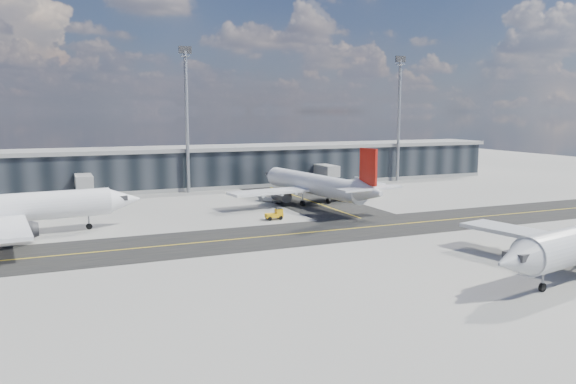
# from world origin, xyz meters

# --- Properties ---
(ground) EXTENTS (300.00, 300.00, 0.00)m
(ground) POSITION_xyz_m (0.00, 0.00, 0.00)
(ground) COLOR gray
(ground) RESTS_ON ground
(taxiway_lanes) EXTENTS (180.00, 63.00, 0.03)m
(taxiway_lanes) POSITION_xyz_m (3.91, 10.74, 0.01)
(taxiway_lanes) COLOR black
(taxiway_lanes) RESTS_ON ground
(terminal_concourse) EXTENTS (152.00, 19.80, 8.80)m
(terminal_concourse) POSITION_xyz_m (0.04, 54.93, 4.09)
(terminal_concourse) COLOR black
(terminal_concourse) RESTS_ON ground
(floodlight_masts) EXTENTS (102.50, 0.70, 28.90)m
(floodlight_masts) POSITION_xyz_m (0.00, 48.00, 15.61)
(floodlight_masts) COLOR gray
(floodlight_masts) RESTS_ON ground
(airliner_redtail) EXTENTS (31.04, 36.30, 10.75)m
(airliner_redtail) POSITION_xyz_m (17.01, 24.45, 3.55)
(airliner_redtail) COLOR white
(airliner_redtail) RESTS_ON ground
(baggage_tug) EXTENTS (2.67, 1.42, 1.65)m
(baggage_tug) POSITION_xyz_m (5.62, 14.43, 0.82)
(baggage_tug) COLOR #FFB70D
(baggage_tug) RESTS_ON ground
(service_van) EXTENTS (4.57, 6.01, 1.52)m
(service_van) POSITION_xyz_m (11.44, 30.45, 0.76)
(service_van) COLOR white
(service_van) RESTS_ON ground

